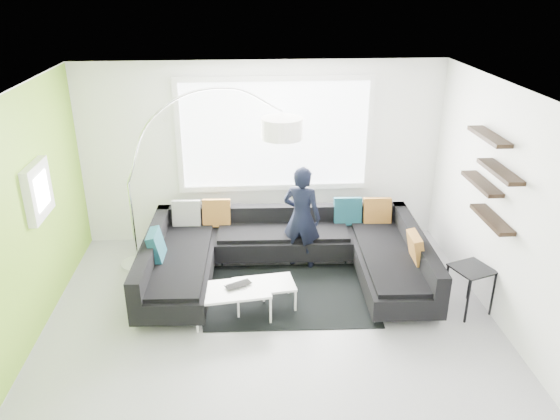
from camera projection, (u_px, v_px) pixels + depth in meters
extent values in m
plane|color=gray|center=(272.00, 326.00, 6.62)|extent=(5.50, 5.50, 0.00)
cube|color=white|center=(262.00, 153.00, 8.35)|extent=(5.50, 0.04, 2.80)
cube|color=white|center=(290.00, 371.00, 3.77)|extent=(5.50, 0.04, 2.80)
cube|color=white|center=(17.00, 229.00, 5.88)|extent=(0.04, 5.00, 2.80)
cube|color=white|center=(511.00, 214.00, 6.24)|extent=(0.04, 5.00, 2.80)
cube|color=silver|center=(270.00, 95.00, 5.50)|extent=(5.50, 5.00, 0.04)
cube|color=#7FB72D|center=(18.00, 228.00, 5.89)|extent=(0.01, 5.00, 2.80)
cube|color=white|center=(275.00, 135.00, 8.20)|extent=(2.96, 0.06, 1.68)
cube|color=white|center=(39.00, 191.00, 6.36)|extent=(0.12, 0.66, 0.66)
cube|color=black|center=(490.00, 178.00, 6.48)|extent=(0.20, 1.24, 0.95)
cube|color=black|center=(285.00, 269.00, 7.49)|extent=(3.85, 2.46, 0.40)
cube|color=black|center=(285.00, 247.00, 7.35)|extent=(3.85, 2.46, 0.30)
cube|color=brown|center=(285.00, 243.00, 7.33)|extent=(3.38, 0.32, 0.42)
cube|color=black|center=(291.00, 294.00, 7.25)|extent=(2.24, 1.66, 0.01)
cube|color=silver|center=(248.00, 298.00, 6.83)|extent=(1.28, 0.84, 0.39)
cube|color=black|center=(469.00, 289.00, 6.81)|extent=(0.57, 0.57, 0.61)
imported|color=black|center=(302.00, 217.00, 7.72)|extent=(0.82, 0.78, 1.52)
imported|color=black|center=(240.00, 287.00, 6.68)|extent=(0.51, 0.49, 0.03)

